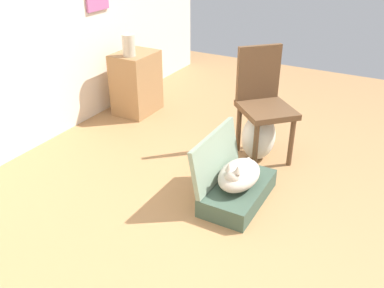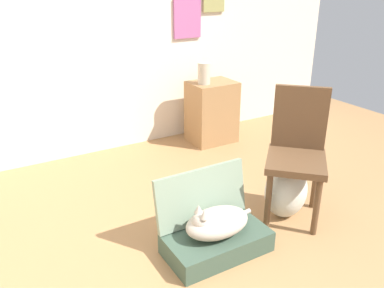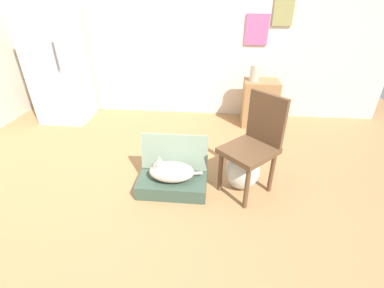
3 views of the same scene
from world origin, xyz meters
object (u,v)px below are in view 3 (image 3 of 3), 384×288
Objects in this scene: cat at (171,171)px; plastic_bag_white at (243,170)px; suitcase_base at (172,184)px; vase_tall at (255,73)px; refrigerator at (56,58)px; side_table at (259,103)px; chair at (255,143)px.

plastic_bag_white is at bearing 8.92° from cat.
vase_tall reaches higher than suitcase_base.
suitcase_base is 0.37× the size of refrigerator.
chair is (-0.26, -1.53, 0.19)m from side_table.
refrigerator reaches higher than suitcase_base.
plastic_bag_white is 1.64m from vase_tall.
refrigerator is at bearing 149.95° from plastic_bag_white.
cat is at bearing -40.40° from refrigerator.
vase_tall is at bearing 129.56° from chair.
suitcase_base is 1.62× the size of plastic_bag_white.
side_table is at bearing 57.91° from cat.
refrigerator is (-1.90, 1.61, 0.85)m from suitcase_base.
chair reaches higher than vase_tall.
refrigerator is 8.38× the size of vase_tall.
suitcase_base is at bearing -40.25° from refrigerator.
side_table is (2.93, 0.05, -0.59)m from refrigerator.
vase_tall is (0.92, 1.63, 0.54)m from cat.
chair is (0.78, 0.12, 0.29)m from cat.
cat is 0.71m from plastic_bag_white.
cat is 2.36× the size of vase_tall.
chair is (0.77, 0.12, 0.45)m from suitcase_base.
cat is 0.84m from chair.
vase_tall is (0.91, 1.63, 0.70)m from suitcase_base.
vase_tall is 1.54m from chair.
suitcase_base is at bearing -170.92° from plastic_bag_white.
cat is at bearing -119.37° from vase_tall.
side_table reaches higher than cat.
cat is (-0.01, 0.00, 0.16)m from suitcase_base.
suitcase_base is 3.08× the size of vase_tall.
plastic_bag_white is at bearing -125.83° from chair.
cat is 0.78× the size of side_table.
refrigerator is 2.81m from vase_tall.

